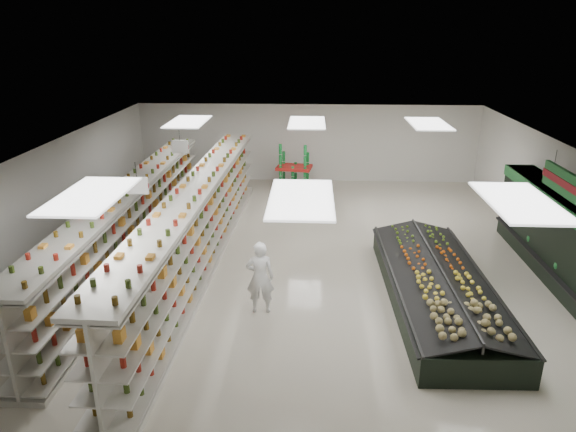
# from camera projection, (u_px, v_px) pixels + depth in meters

# --- Properties ---
(floor) EXTENTS (16.00, 16.00, 0.00)m
(floor) POSITION_uv_depth(u_px,v_px,m) (304.00, 260.00, 14.39)
(floor) COLOR beige
(floor) RESTS_ON ground
(ceiling) EXTENTS (14.00, 16.00, 0.02)m
(ceiling) POSITION_uv_depth(u_px,v_px,m) (305.00, 148.00, 13.28)
(ceiling) COLOR white
(ceiling) RESTS_ON wall_back
(wall_back) EXTENTS (14.00, 0.02, 3.20)m
(wall_back) POSITION_uv_depth(u_px,v_px,m) (308.00, 143.00, 21.33)
(wall_back) COLOR white
(wall_back) RESTS_ON floor
(wall_front) EXTENTS (14.00, 0.02, 3.20)m
(wall_front) POSITION_uv_depth(u_px,v_px,m) (292.00, 420.00, 6.34)
(wall_front) COLOR white
(wall_front) RESTS_ON floor
(wall_left) EXTENTS (0.02, 16.00, 3.20)m
(wall_left) POSITION_uv_depth(u_px,v_px,m) (51.00, 203.00, 14.15)
(wall_left) COLOR white
(wall_left) RESTS_ON floor
(wall_right) EXTENTS (0.02, 16.00, 3.20)m
(wall_right) POSITION_uv_depth(u_px,v_px,m) (569.00, 211.00, 13.52)
(wall_right) COLOR white
(wall_right) RESTS_ON floor
(produce_wall_case) EXTENTS (0.93, 8.00, 2.20)m
(produce_wall_case) POSITION_uv_depth(u_px,v_px,m) (576.00, 246.00, 12.26)
(produce_wall_case) COLOR black
(produce_wall_case) RESTS_ON floor
(aisle_sign_near) EXTENTS (0.52, 0.06, 0.75)m
(aisle_sign_near) POSITION_uv_depth(u_px,v_px,m) (137.00, 185.00, 11.73)
(aisle_sign_near) COLOR white
(aisle_sign_near) RESTS_ON ceiling
(aisle_sign_far) EXTENTS (0.52, 0.06, 0.75)m
(aisle_sign_far) POSITION_uv_depth(u_px,v_px,m) (180.00, 147.00, 15.48)
(aisle_sign_far) COLOR white
(aisle_sign_far) RESTS_ON ceiling
(hortifruti_banner) EXTENTS (0.12, 3.20, 0.95)m
(hortifruti_banner) POSITION_uv_depth(u_px,v_px,m) (575.00, 189.00, 11.79)
(hortifruti_banner) COLOR #207A33
(hortifruti_banner) RESTS_ON ceiling
(gondola_left) EXTENTS (0.96, 12.21, 2.12)m
(gondola_left) POSITION_uv_depth(u_px,v_px,m) (132.00, 226.00, 14.21)
(gondola_left) COLOR silver
(gondola_left) RESTS_ON floor
(gondola_center) EXTENTS (1.33, 13.23, 2.29)m
(gondola_center) POSITION_uv_depth(u_px,v_px,m) (199.00, 228.00, 13.83)
(gondola_center) COLOR silver
(gondola_center) RESTS_ON floor
(produce_island) EXTENTS (2.42, 6.36, 0.94)m
(produce_island) POSITION_uv_depth(u_px,v_px,m) (438.00, 286.00, 12.08)
(produce_island) COLOR black
(produce_island) RESTS_ON floor
(soda_endcap) EXTENTS (1.47, 1.10, 1.73)m
(soda_endcap) POSITION_uv_depth(u_px,v_px,m) (294.00, 169.00, 20.34)
(soda_endcap) COLOR maroon
(soda_endcap) RESTS_ON floor
(shopper_main) EXTENTS (0.66, 0.45, 1.74)m
(shopper_main) POSITION_uv_depth(u_px,v_px,m) (260.00, 277.00, 11.54)
(shopper_main) COLOR white
(shopper_main) RESTS_ON floor
(shopper_background) EXTENTS (0.80, 0.89, 1.57)m
(shopper_background) POSITION_uv_depth(u_px,v_px,m) (209.00, 185.00, 18.49)
(shopper_background) COLOR tan
(shopper_background) RESTS_ON floor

